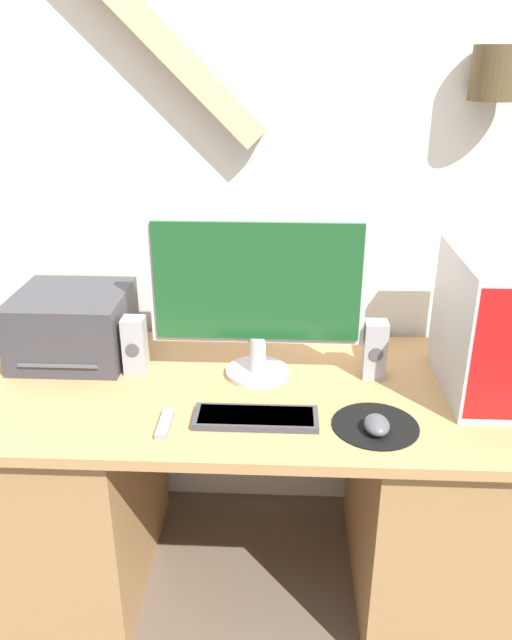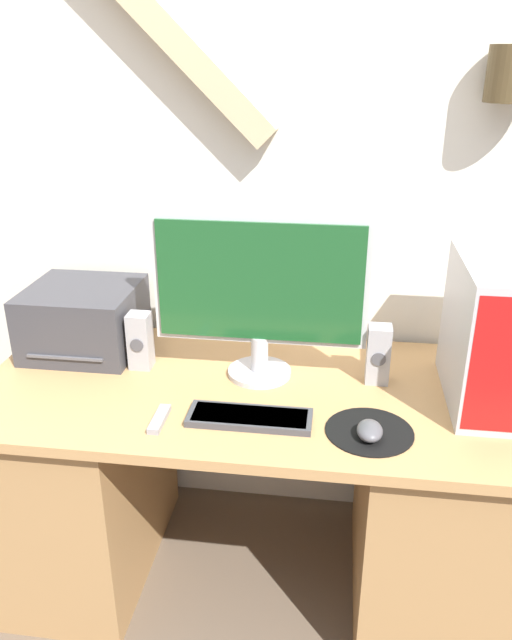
{
  "view_description": "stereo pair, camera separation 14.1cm",
  "coord_description": "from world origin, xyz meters",
  "px_view_note": "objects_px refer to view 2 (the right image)",
  "views": [
    {
      "loc": [
        0.09,
        -1.2,
        1.59
      ],
      "look_at": [
        0.02,
        0.37,
        0.91
      ],
      "focal_mm": 35.0,
      "sensor_mm": 36.0,
      "label": 1
    },
    {
      "loc": [
        0.23,
        -1.19,
        1.59
      ],
      "look_at": [
        0.02,
        0.37,
        0.91
      ],
      "focal_mm": 35.0,
      "sensor_mm": 36.0,
      "label": 2
    }
  ],
  "objects_px": {
    "computer_tower": "(487,333)",
    "speaker_right": "(378,354)",
    "mouse": "(370,431)",
    "printer": "(84,319)",
    "monitor": "(260,288)",
    "remote_control": "(159,419)",
    "keyboard": "(250,417)",
    "speaker_left": "(140,341)"
  },
  "relations": [
    {
      "from": "speaker_left",
      "to": "remote_control",
      "type": "bearing_deg",
      "value": -64.75
    },
    {
      "from": "mouse",
      "to": "computer_tower",
      "type": "distance_m",
      "value": 0.42
    },
    {
      "from": "monitor",
      "to": "remote_control",
      "type": "distance_m",
      "value": 0.46
    },
    {
      "from": "keyboard",
      "to": "monitor",
      "type": "bearing_deg",
      "value": 91.82
    },
    {
      "from": "speaker_left",
      "to": "speaker_right",
      "type": "xyz_separation_m",
      "value": [
        0.71,
        0.0,
        0.0
      ]
    },
    {
      "from": "monitor",
      "to": "speaker_left",
      "type": "relative_size",
      "value": 3.51
    },
    {
      "from": "remote_control",
      "to": "computer_tower",
      "type": "bearing_deg",
      "value": 15.79
    },
    {
      "from": "keyboard",
      "to": "remote_control",
      "type": "xyz_separation_m",
      "value": [
        -0.23,
        -0.04,
        -0.0
      ]
    },
    {
      "from": "mouse",
      "to": "remote_control",
      "type": "xyz_separation_m",
      "value": [
        -0.54,
        0.0,
        -0.02
      ]
    },
    {
      "from": "mouse",
      "to": "printer",
      "type": "height_order",
      "value": "printer"
    },
    {
      "from": "mouse",
      "to": "remote_control",
      "type": "bearing_deg",
      "value": 179.56
    },
    {
      "from": "keyboard",
      "to": "remote_control",
      "type": "bearing_deg",
      "value": -170.89
    },
    {
      "from": "mouse",
      "to": "computer_tower",
      "type": "height_order",
      "value": "computer_tower"
    },
    {
      "from": "keyboard",
      "to": "speaker_right",
      "type": "height_order",
      "value": "speaker_right"
    },
    {
      "from": "mouse",
      "to": "speaker_right",
      "type": "height_order",
      "value": "speaker_right"
    },
    {
      "from": "mouse",
      "to": "computer_tower",
      "type": "relative_size",
      "value": 0.23
    },
    {
      "from": "speaker_left",
      "to": "remote_control",
      "type": "xyz_separation_m",
      "value": [
        0.14,
        -0.29,
        -0.08
      ]
    },
    {
      "from": "monitor",
      "to": "speaker_right",
      "type": "xyz_separation_m",
      "value": [
        0.34,
        0.0,
        -0.19
      ]
    },
    {
      "from": "keyboard",
      "to": "remote_control",
      "type": "relative_size",
      "value": 2.58
    },
    {
      "from": "keyboard",
      "to": "speaker_left",
      "type": "bearing_deg",
      "value": 145.28
    },
    {
      "from": "computer_tower",
      "to": "speaker_right",
      "type": "relative_size",
      "value": 2.29
    },
    {
      "from": "monitor",
      "to": "speaker_left",
      "type": "distance_m",
      "value": 0.41
    },
    {
      "from": "monitor",
      "to": "printer",
      "type": "relative_size",
      "value": 1.81
    },
    {
      "from": "speaker_right",
      "to": "remote_control",
      "type": "relative_size",
      "value": 1.39
    },
    {
      "from": "speaker_right",
      "to": "speaker_left",
      "type": "bearing_deg",
      "value": -179.61
    },
    {
      "from": "speaker_right",
      "to": "remote_control",
      "type": "bearing_deg",
      "value": -152.2
    },
    {
      "from": "printer",
      "to": "speaker_right",
      "type": "xyz_separation_m",
      "value": [
        0.92,
        -0.09,
        -0.02
      ]
    },
    {
      "from": "speaker_right",
      "to": "remote_control",
      "type": "xyz_separation_m",
      "value": [
        -0.57,
        -0.3,
        -0.08
      ]
    },
    {
      "from": "printer",
      "to": "speaker_left",
      "type": "distance_m",
      "value": 0.24
    },
    {
      "from": "printer",
      "to": "remote_control",
      "type": "bearing_deg",
      "value": -48.02
    },
    {
      "from": "printer",
      "to": "remote_control",
      "type": "height_order",
      "value": "printer"
    },
    {
      "from": "computer_tower",
      "to": "speaker_right",
      "type": "bearing_deg",
      "value": 167.39
    },
    {
      "from": "speaker_right",
      "to": "remote_control",
      "type": "height_order",
      "value": "speaker_right"
    },
    {
      "from": "speaker_right",
      "to": "keyboard",
      "type": "bearing_deg",
      "value": -141.99
    },
    {
      "from": "printer",
      "to": "remote_control",
      "type": "xyz_separation_m",
      "value": [
        0.35,
        -0.39,
        -0.1
      ]
    },
    {
      "from": "printer",
      "to": "monitor",
      "type": "bearing_deg",
      "value": -9.62
    },
    {
      "from": "monitor",
      "to": "remote_control",
      "type": "relative_size",
      "value": 4.87
    },
    {
      "from": "mouse",
      "to": "computer_tower",
      "type": "bearing_deg",
      "value": 38.69
    },
    {
      "from": "computer_tower",
      "to": "remote_control",
      "type": "bearing_deg",
      "value": -164.21
    },
    {
      "from": "monitor",
      "to": "keyboard",
      "type": "distance_m",
      "value": 0.37
    },
    {
      "from": "remote_control",
      "to": "keyboard",
      "type": "bearing_deg",
      "value": 9.11
    },
    {
      "from": "computer_tower",
      "to": "speaker_left",
      "type": "bearing_deg",
      "value": 176.7
    }
  ]
}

